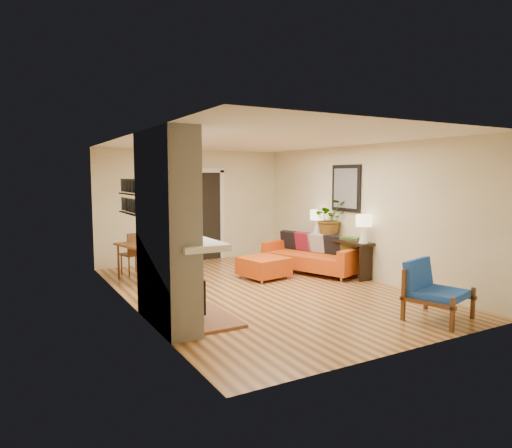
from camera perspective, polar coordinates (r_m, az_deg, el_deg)
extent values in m
plane|color=tan|center=(8.11, 0.70, -8.24)|extent=(6.50, 6.50, 0.00)
plane|color=white|center=(7.88, 0.72, 10.40)|extent=(6.50, 6.50, 0.00)
plane|color=#F5ECC0|center=(10.82, -7.95, 2.26)|extent=(4.50, 0.00, 4.50)
plane|color=#F5ECC0|center=(5.35, 18.45, -1.77)|extent=(4.50, 0.00, 4.50)
plane|color=#F5ECC0|center=(7.04, -15.33, 0.13)|extent=(0.00, 6.50, 6.50)
plane|color=#F5ECC0|center=(9.22, 12.90, 1.53)|extent=(0.00, 6.50, 6.50)
cube|color=black|center=(10.90, -6.66, 0.99)|extent=(0.88, 0.06, 2.10)
cube|color=white|center=(10.72, -9.05, 0.87)|extent=(0.10, 0.08, 2.18)
cube|color=white|center=(11.09, -4.30, 1.10)|extent=(0.10, 0.08, 2.18)
cube|color=white|center=(10.86, -6.70, 6.67)|extent=(1.08, 0.08, 0.10)
cube|color=black|center=(9.48, 11.20, 4.41)|extent=(0.04, 0.85, 0.95)
cube|color=slate|center=(9.47, 11.09, 4.41)|extent=(0.01, 0.70, 0.80)
cube|color=black|center=(7.38, -15.72, 1.31)|extent=(0.06, 0.95, 0.02)
cube|color=black|center=(7.36, -15.79, 3.64)|extent=(0.06, 0.95, 0.02)
cube|color=white|center=(6.11, -11.26, 4.62)|extent=(0.42, 1.50, 1.48)
cube|color=white|center=(6.27, -11.02, -7.33)|extent=(0.42, 1.50, 1.12)
cube|color=white|center=(6.25, -8.95, -2.12)|extent=(0.60, 1.68, 0.08)
cube|color=black|center=(6.37, -9.15, -8.12)|extent=(0.03, 0.72, 0.78)
cube|color=brown|center=(6.59, -6.62, -11.49)|extent=(0.75, 1.30, 0.04)
cube|color=black|center=(6.43, -8.16, -8.97)|extent=(0.30, 0.36, 0.48)
cylinder|color=black|center=(6.33, -8.22, -5.12)|extent=(0.10, 0.10, 0.40)
cube|color=gold|center=(6.18, -9.26, 3.66)|extent=(0.04, 0.95, 0.95)
cube|color=silver|center=(6.19, -9.08, 3.66)|extent=(0.01, 0.82, 0.82)
cylinder|color=silver|center=(8.87, 10.61, -6.78)|extent=(0.05, 0.05, 0.10)
cylinder|color=silver|center=(9.45, 12.68, -6.04)|extent=(0.05, 0.05, 0.10)
cylinder|color=silver|center=(9.87, 1.48, -5.38)|extent=(0.05, 0.05, 0.10)
cylinder|color=silver|center=(10.39, 3.85, -4.81)|extent=(0.05, 0.05, 0.10)
cube|color=#D25613|center=(9.57, 6.97, -4.59)|extent=(1.51, 2.21, 0.29)
cube|color=#D25613|center=(9.80, 8.09, -2.49)|extent=(0.88, 1.98, 0.34)
cube|color=#D25613|center=(9.06, 11.90, -3.73)|extent=(0.88, 0.46, 0.19)
cube|color=#D25613|center=(10.07, 2.58, -2.63)|extent=(0.88, 0.46, 0.19)
cube|color=#475B27|center=(9.29, 11.68, -2.76)|extent=(0.31, 0.43, 0.40)
cube|color=black|center=(9.48, 9.63, -2.54)|extent=(0.31, 0.43, 0.40)
cube|color=#A7A8A2|center=(9.68, 7.67, -2.33)|extent=(0.31, 0.43, 0.40)
cube|color=maroon|center=(9.87, 6.02, -2.15)|extent=(0.31, 0.43, 0.40)
cube|color=black|center=(10.09, 4.21, -1.96)|extent=(0.31, 0.43, 0.40)
cylinder|color=silver|center=(8.57, 0.74, -7.24)|extent=(0.05, 0.05, 0.06)
cylinder|color=silver|center=(9.00, 3.96, -6.61)|extent=(0.05, 0.05, 0.06)
cylinder|color=silver|center=(9.07, -1.98, -6.50)|extent=(0.05, 0.05, 0.06)
cylinder|color=silver|center=(9.47, 1.19, -5.95)|extent=(0.05, 0.05, 0.06)
cube|color=#D25613|center=(8.98, 0.98, -5.28)|extent=(0.94, 0.94, 0.35)
cube|color=brown|center=(6.58, 20.61, -9.27)|extent=(0.26, 0.75, 0.05)
cube|color=brown|center=(6.48, 23.34, -10.36)|extent=(0.06, 0.06, 0.45)
cube|color=brown|center=(6.70, 17.96, -8.44)|extent=(0.06, 0.06, 0.71)
cube|color=brown|center=(7.24, 22.98, -7.98)|extent=(0.26, 0.75, 0.05)
cube|color=brown|center=(7.15, 25.49, -8.94)|extent=(0.06, 0.06, 0.45)
cube|color=brown|center=(7.35, 20.53, -7.26)|extent=(0.06, 0.06, 0.71)
cube|color=blue|center=(6.89, 21.87, -8.10)|extent=(0.82, 0.80, 0.10)
cube|color=blue|center=(6.96, 19.61, -5.82)|extent=(0.69, 0.35, 0.42)
cube|color=brown|center=(8.94, -14.22, -2.55)|extent=(0.86, 1.07, 0.04)
cylinder|color=brown|center=(8.53, -14.39, -5.39)|extent=(0.05, 0.05, 0.68)
cylinder|color=brown|center=(8.79, -11.38, -4.99)|extent=(0.05, 0.05, 0.68)
cylinder|color=brown|center=(9.23, -16.81, -4.60)|extent=(0.05, 0.05, 0.68)
cylinder|color=brown|center=(9.47, -13.96, -4.25)|extent=(0.05, 0.05, 0.68)
cube|color=brown|center=(8.54, -11.36, -4.74)|extent=(0.48, 0.48, 0.04)
cube|color=brown|center=(8.65, -12.05, -3.03)|extent=(0.39, 0.13, 0.43)
cylinder|color=brown|center=(8.36, -11.68, -6.47)|extent=(0.04, 0.04, 0.41)
cylinder|color=brown|center=(8.53, -9.85, -6.19)|extent=(0.04, 0.04, 0.41)
cylinder|color=brown|center=(8.63, -12.79, -6.11)|extent=(0.04, 0.04, 0.41)
cylinder|color=brown|center=(8.79, -10.99, -5.85)|extent=(0.04, 0.04, 0.41)
cube|color=brown|center=(9.58, -15.21, -3.66)|extent=(0.48, 0.48, 0.04)
cube|color=brown|center=(9.38, -14.71, -2.40)|extent=(0.39, 0.13, 0.43)
cylinder|color=brown|center=(9.41, -15.58, -5.18)|extent=(0.04, 0.04, 0.41)
cylinder|color=brown|center=(9.55, -13.88, -4.96)|extent=(0.04, 0.04, 0.41)
cylinder|color=brown|center=(9.69, -16.45, -4.89)|extent=(0.04, 0.04, 0.41)
cylinder|color=brown|center=(9.83, -14.79, -4.68)|extent=(0.04, 0.04, 0.41)
cube|color=black|center=(9.52, 10.12, -1.91)|extent=(0.34, 1.85, 0.05)
cube|color=black|center=(8.95, 13.55, -4.82)|extent=(0.30, 0.04, 0.68)
cube|color=black|center=(10.24, 7.06, -3.35)|extent=(0.30, 0.04, 0.68)
cone|color=white|center=(8.93, 13.28, -1.37)|extent=(0.18, 0.18, 0.30)
cylinder|color=white|center=(8.90, 13.30, -0.22)|extent=(0.03, 0.03, 0.06)
cylinder|color=#FFEABF|center=(8.89, 13.32, 0.42)|extent=(0.30, 0.30, 0.22)
cone|color=white|center=(10.04, 7.61, -0.45)|extent=(0.18, 0.18, 0.30)
cylinder|color=white|center=(10.03, 7.62, 0.57)|extent=(0.03, 0.03, 0.06)
cylinder|color=#FFEABF|center=(10.02, 7.63, 1.14)|extent=(0.30, 0.30, 0.22)
imported|color=#1E5919|center=(9.65, 9.23, 0.73)|extent=(0.83, 0.75, 0.79)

